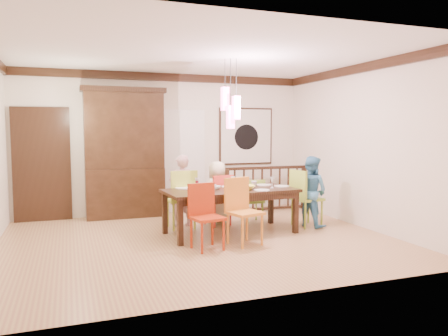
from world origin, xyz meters
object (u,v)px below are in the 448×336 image
object	(u,v)px
person_far_mid	(217,192)
chair_end_right	(307,194)
china_hutch	(125,153)
balustrade	(266,188)
person_far_left	(181,191)
dining_table	(230,194)
chair_far_left	(181,195)
person_end_right	(311,191)

from	to	relation	value
person_far_mid	chair_end_right	bearing A→B (deg)	135.28
china_hutch	balustrade	size ratio (longest dim) A/B	1.30
balustrade	person_far_mid	size ratio (longest dim) A/B	1.70
person_far_left	person_far_mid	xyz separation A→B (m)	(0.69, 0.01, -0.07)
balustrade	person_far_mid	world-z (taller)	person_far_mid
dining_table	china_hutch	xyz separation A→B (m)	(-1.49, 2.02, 0.62)
chair_end_right	person_far_left	bearing A→B (deg)	62.09
dining_table	person_far_left	bearing A→B (deg)	123.42
person_far_mid	person_far_left	bearing A→B (deg)	-15.90
china_hutch	person_far_left	xyz separation A→B (m)	(0.85, -1.18, -0.64)
person_far_left	chair_end_right	bearing A→B (deg)	150.75
dining_table	chair_far_left	bearing A→B (deg)	131.64
chair_far_left	china_hutch	world-z (taller)	china_hutch
person_far_left	person_end_right	size ratio (longest dim) A/B	1.02
balustrade	dining_table	bearing A→B (deg)	-129.77
dining_table	china_hutch	size ratio (longest dim) A/B	0.88
dining_table	person_far_mid	world-z (taller)	person_far_mid
balustrade	china_hutch	bearing A→B (deg)	174.57
dining_table	china_hutch	distance (m)	2.58
chair_end_right	person_far_left	size ratio (longest dim) A/B	0.79
china_hutch	person_far_left	world-z (taller)	china_hutch
china_hutch	person_far_mid	size ratio (longest dim) A/B	2.21
chair_far_left	china_hutch	distance (m)	1.71
chair_end_right	person_far_mid	size ratio (longest dim) A/B	0.88
chair_end_right	balustrade	world-z (taller)	chair_end_right
chair_end_right	person_end_right	bearing A→B (deg)	-137.93
dining_table	balustrade	distance (m)	2.22
balustrade	person_end_right	xyz separation A→B (m)	(0.10, -1.65, 0.14)
dining_table	balustrade	xyz separation A→B (m)	(1.46, 1.67, -0.17)
chair_far_left	person_far_left	bearing A→B (deg)	-108.93
person_far_left	china_hutch	bearing A→B (deg)	-63.86
chair_far_left	person_end_right	size ratio (longest dim) A/B	0.82
dining_table	chair_end_right	size ratio (longest dim) A/B	2.21
china_hutch	chair_far_left	bearing A→B (deg)	-59.23
china_hutch	chair_end_right	bearing A→B (deg)	-33.13
chair_end_right	person_far_left	xyz separation A→B (m)	(-2.14, 0.77, 0.06)
dining_table	person_far_mid	distance (m)	0.85
chair_end_right	person_far_mid	xyz separation A→B (m)	(-1.45, 0.78, -0.00)
chair_end_right	person_far_mid	distance (m)	1.64
china_hutch	balustrade	xyz separation A→B (m)	(2.94, -0.35, -0.79)
dining_table	chair_far_left	xyz separation A→B (m)	(-0.68, 0.67, -0.07)
chair_end_right	person_far_left	distance (m)	2.28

